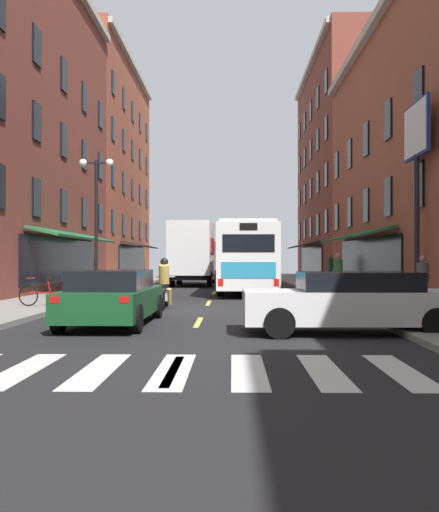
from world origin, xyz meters
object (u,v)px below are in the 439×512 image
Objects in this scene: pedestrian_near at (338,274)px; pedestrian_far at (423,281)px; transit_bus at (247,257)px; box_truck at (193,253)px; billboard_sign at (417,153)px; sedan_near at (351,302)px; street_lamp_twin at (96,220)px; pedestrian_mid at (330,269)px; motorcycle_rider at (164,287)px; bicycle_mid at (44,295)px; sedan_mid at (113,297)px; bicycle_near at (77,290)px.

pedestrian_far is at bearing 119.93° from pedestrian_near.
pedestrian_far is at bearing -64.00° from transit_bus.
box_truck is 19.09m from pedestrian_far.
billboard_sign reaches higher than box_truck.
pedestrian_near is at bearing -62.11° from transit_bus.
street_lamp_twin is at bearing 126.07° from sedan_near.
sedan_near is 2.64× the size of pedestrian_mid.
box_truck is at bearing 102.32° from sedan_near.
box_truck is 16.27m from motorcycle_rider.
bicycle_mid is 19.10m from pedestrian_mid.
pedestrian_far is at bearing -65.63° from pedestrian_mid.
street_lamp_twin reaches higher than transit_bus.
street_lamp_twin is at bearing -78.03° from pedestrian_far.
box_truck is 21.07m from sedan_mid.
box_truck is at bearing -170.21° from pedestrian_mid.
pedestrian_far reaches higher than motorcycle_rider.
street_lamp_twin reaches higher than box_truck.
billboard_sign is 18.09m from box_truck.
sedan_mid is (-9.12, -5.40, -4.48)m from billboard_sign.
transit_bus is at bearing 96.72° from sedan_near.
pedestrian_near is at bearing 128.39° from billboard_sign.
bicycle_near is (-3.30, 1.61, -0.21)m from motorcycle_rider.
street_lamp_twin is at bearing 105.35° from sedan_mid.
transit_bus is 2.03× the size of street_lamp_twin.
sedan_mid is at bearing -91.61° from box_truck.
box_truck is at bearing 114.75° from transit_bus.
pedestrian_far is at bearing -27.08° from street_lamp_twin.
billboard_sign is 9.54m from motorcycle_rider.
pedestrian_far is (0.30, -15.31, -0.09)m from pedestrian_mid.
pedestrian_near is at bearing -63.70° from box_truck.
sedan_near is at bearing -15.69° from sedan_mid.
pedestrian_near is (3.33, -6.29, -0.66)m from transit_bus.
sedan_near reaches higher than bicycle_near.
box_truck reaches higher than transit_bus.
box_truck reaches higher than pedestrian_mid.
motorcycle_rider is (-2.93, -9.60, -1.00)m from transit_bus.
pedestrian_mid is at bearing 81.79° from sedan_near.
street_lamp_twin is at bearing 124.65° from motorcycle_rider.
street_lamp_twin reaches higher than pedestrian_far.
sedan_mid is (-5.52, 1.55, -0.00)m from sedan_near.
street_lamp_twin is (-3.25, -11.34, 1.29)m from box_truck.
box_truck is 15.02m from bicycle_near.
bicycle_near is at bearing -102.26° from box_truck.
billboard_sign is 14.35m from pedestrian_mid.
pedestrian_mid reaches higher than pedestrian_far.
pedestrian_near is 0.31× the size of street_lamp_twin.
billboard_sign is 0.59× the size of transit_bus.
transit_bus reaches higher than pedestrian_near.
box_truck is at bearing 74.02° from street_lamp_twin.
sedan_mid is 2.29× the size of motorcycle_rider.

